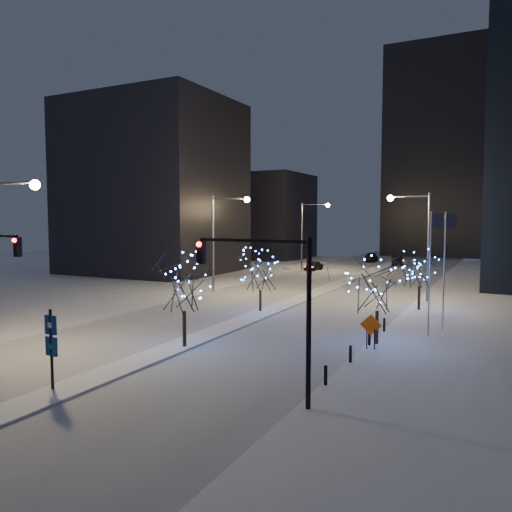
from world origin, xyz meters
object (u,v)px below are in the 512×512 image
Objects in this scene: car_near at (313,266)px; holiday_tree_plaza_near at (377,285)px; street_lamp_w_mid at (222,230)px; holiday_tree_median_near at (184,286)px; traffic_signal_east at (273,291)px; street_lamp_east at (418,232)px; street_lamp_w_near at (2,239)px; holiday_tree_median_far at (260,272)px; car_far at (371,257)px; car_mid at (397,261)px; street_lamp_w_far at (309,226)px; construction_sign at (371,328)px; holiday_tree_plaza_far at (420,269)px; wayfinding_sign at (51,342)px.

holiday_tree_plaza_near is at bearing -58.44° from car_near.
street_lamp_w_mid is 1.84× the size of holiday_tree_median_near.
traffic_signal_east is 10.28m from holiday_tree_median_near.
street_lamp_east reaches higher than traffic_signal_east.
holiday_tree_median_far is (8.44, 16.92, -3.17)m from street_lamp_w_near.
holiday_tree_median_near is (4.64, -63.51, 3.03)m from car_far.
car_mid is 46.17m from holiday_tree_median_far.
street_lamp_w_far is at bearing 130.85° from street_lamp_east.
construction_sign is at bearing -89.48° from holiday_tree_plaza_near.
car_mid is at bearing -49.24° from car_far.
street_lamp_w_mid reaches higher than holiday_tree_plaza_near.
holiday_tree_median_far is 13.69m from construction_sign.
holiday_tree_plaza_near is 1.08× the size of holiday_tree_plaza_far.
construction_sign reaches higher than car_mid.
street_lamp_w_mid is 1.43× the size of traffic_signal_east.
traffic_signal_east is at bearing -55.49° from street_lamp_w_mid.
wayfinding_sign is at bearing -134.69° from construction_sign.
traffic_signal_east is 64.54m from car_mid.
holiday_tree_plaza_near is (19.44, -39.47, -2.80)m from street_lamp_w_far.
holiday_tree_plaza_far is (10.49, 18.51, -0.26)m from holiday_tree_median_near.
street_lamp_w_near is 1.00× the size of street_lamp_w_mid.
holiday_tree_median_near is 1.07× the size of holiday_tree_median_far.
holiday_tree_plaza_near reaches higher than holiday_tree_median_far.
street_lamp_w_far is 2.68× the size of wayfinding_sign.
holiday_tree_plaza_near is (19.44, 10.53, -2.80)m from street_lamp_w_near.
street_lamp_w_near is at bearing -151.55° from holiday_tree_plaza_near.
street_lamp_east is 2.51× the size of car_near.
street_lamp_w_mid reaches higher than car_near.
street_lamp_east is at bearing 86.62° from construction_sign.
street_lamp_w_far reaches higher than car_near.
construction_sign is (10.01, 4.25, -2.37)m from holiday_tree_median_near.
street_lamp_w_mid is 1.97× the size of holiday_tree_median_far.
traffic_signal_east is at bearing -3.21° from street_lamp_w_near.
street_lamp_w_near reaches higher than holiday_tree_plaza_far.
holiday_tree_median_near is 2.62× the size of construction_sign.
street_lamp_east is (19.02, 3.00, -0.05)m from street_lamp_w_mid.
street_lamp_w_mid is at bearing 143.34° from holiday_tree_plaza_near.
holiday_tree_median_far is at bearing -70.73° from car_near.
wayfinding_sign is (-10.93, -14.54, -1.41)m from holiday_tree_plaza_near.
street_lamp_w_mid reaches higher than car_mid.
car_mid is (10.44, 62.98, -5.72)m from street_lamp_w_near.
holiday_tree_median_near is 1.08× the size of holiday_tree_plaza_far.
car_near is 1.92× the size of construction_sign.
construction_sign is at bearing -64.60° from street_lamp_w_far.
car_mid is 0.87× the size of holiday_tree_median_near.
street_lamp_w_mid is 20.22m from holiday_tree_plaza_far.
street_lamp_w_far is (0.00, 50.00, 0.00)m from street_lamp_w_near.
street_lamp_w_near is at bearing -153.14° from holiday_tree_median_near.
holiday_tree_plaza_far is (9.49, -39.69, 2.72)m from car_mid.
car_near is 0.85× the size of car_mid.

